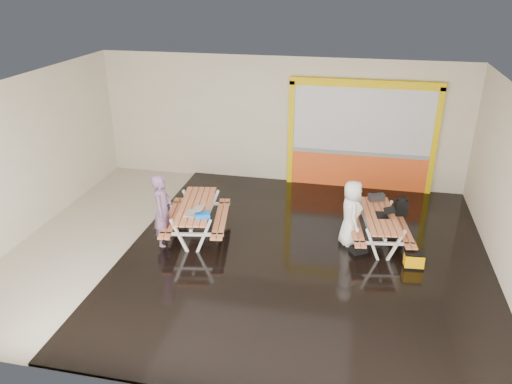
% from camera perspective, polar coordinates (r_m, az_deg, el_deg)
% --- Properties ---
extents(room, '(10.02, 8.02, 3.52)m').
position_cam_1_polar(room, '(9.89, -1.09, 1.89)').
color(room, beige).
rests_on(room, ground).
extents(deck, '(7.50, 7.98, 0.05)m').
position_cam_1_polar(deck, '(10.48, 5.71, -7.43)').
color(deck, black).
rests_on(deck, room).
extents(kiosk, '(3.88, 0.16, 3.00)m').
position_cam_1_polar(kiosk, '(13.46, 12.01, 6.08)').
color(kiosk, '#F5591F').
rests_on(kiosk, room).
extents(picnic_table_left, '(1.66, 2.18, 0.79)m').
position_cam_1_polar(picnic_table_left, '(11.04, -6.90, -2.34)').
color(picnic_table_left, '#DA8053').
rests_on(picnic_table_left, deck).
extents(picnic_table_right, '(1.50, 2.00, 0.73)m').
position_cam_1_polar(picnic_table_right, '(10.96, 14.05, -3.37)').
color(picnic_table_right, '#DA8053').
rests_on(picnic_table_right, deck).
extents(person_left, '(0.44, 0.63, 1.65)m').
position_cam_1_polar(person_left, '(10.70, -10.71, -2.16)').
color(person_left, slate).
rests_on(person_left, deck).
extents(person_right, '(0.61, 0.80, 1.48)m').
position_cam_1_polar(person_right, '(10.73, 10.95, -2.43)').
color(person_right, white).
rests_on(person_right, deck).
extents(laptop_left, '(0.40, 0.37, 0.17)m').
position_cam_1_polar(laptop_left, '(10.53, -7.16, -2.25)').
color(laptop_left, silver).
rests_on(laptop_left, picnic_table_left).
extents(laptop_right, '(0.43, 0.39, 0.16)m').
position_cam_1_polar(laptop_right, '(10.85, 14.64, -2.40)').
color(laptop_right, black).
rests_on(laptop_right, picnic_table_right).
extents(blue_pouch, '(0.37, 0.31, 0.09)m').
position_cam_1_polar(blue_pouch, '(10.39, -6.18, -2.65)').
color(blue_pouch, blue).
rests_on(blue_pouch, picnic_table_left).
extents(toolbox, '(0.39, 0.31, 0.20)m').
position_cam_1_polar(toolbox, '(11.51, 13.73, -0.57)').
color(toolbox, black).
rests_on(toolbox, picnic_table_right).
extents(backpack, '(0.30, 0.23, 0.45)m').
position_cam_1_polar(backpack, '(11.54, 16.42, -1.62)').
color(backpack, black).
rests_on(backpack, picnic_table_right).
extents(dark_case, '(0.41, 0.38, 0.12)m').
position_cam_1_polar(dark_case, '(10.74, 11.76, -6.51)').
color(dark_case, black).
rests_on(dark_case, deck).
extents(fluke_bag, '(0.42, 0.29, 0.34)m').
position_cam_1_polar(fluke_bag, '(10.45, 17.76, -7.50)').
color(fluke_bag, black).
rests_on(fluke_bag, deck).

